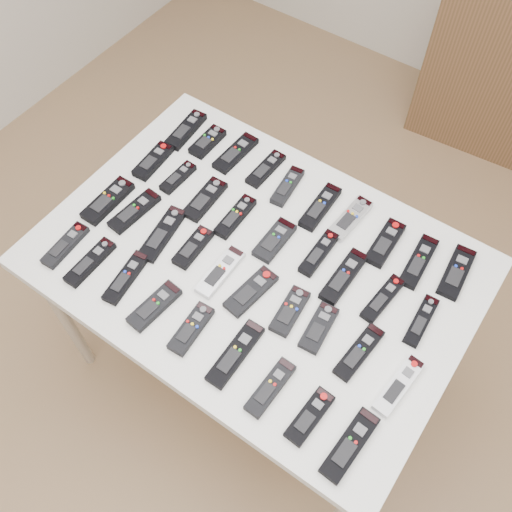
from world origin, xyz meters
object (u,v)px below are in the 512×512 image
Objects in this scene: remote_1 at (208,142)px; remote_30 at (90,262)px; remote_15 at (319,253)px; remote_17 at (383,299)px; remote_25 at (290,311)px; remote_14 at (275,240)px; remote_31 at (126,277)px; remote_29 at (65,245)px; remote_8 at (419,262)px; remote_10 at (153,161)px; remote_28 at (399,386)px; remote_36 at (310,416)px; remote_33 at (191,329)px; remote_35 at (270,387)px; remote_26 at (319,328)px; remote_32 at (154,306)px; remote_12 at (205,199)px; remote_5 at (320,207)px; remote_34 at (235,354)px; remote_19 at (108,201)px; remote_11 at (178,177)px; remote_3 at (266,169)px; remote_22 at (193,247)px; remote_4 at (287,186)px; remote_0 at (186,130)px; remote_9 at (456,272)px; remote_21 at (162,234)px; remote_27 at (359,352)px; remote_37 at (350,445)px; table at (256,270)px; remote_18 at (421,321)px; remote_20 at (135,211)px; remote_23 at (220,272)px; remote_2 at (236,153)px; remote_6 at (350,219)px; remote_24 at (251,291)px; remote_16 at (344,277)px; remote_13 at (235,217)px; remote_7 at (385,243)px.

remote_1 is 0.58m from remote_30.
remote_15 is 0.23m from remote_17.
remote_25 is 0.86× the size of remote_30.
remote_31 is (-0.28, -0.35, -0.00)m from remote_14.
remote_8 is at bearing 28.11° from remote_29.
remote_28 is at bearing -16.50° from remote_10.
remote_15 reaches higher than remote_30.
remote_25 and remote_36 have the same top height.
remote_33 and remote_35 have the same top height.
remote_26 is 0.96× the size of remote_36.
remote_32 is (0.13, -0.02, 0.00)m from remote_31.
remote_14 is 0.55m from remote_28.
remote_12 is at bearing 155.83° from remote_26.
remote_5 is 1.12× the size of remote_29.
remote_19 is at bearing 162.74° from remote_34.
remote_28 is (0.91, -0.22, -0.00)m from remote_11.
remote_3 is 0.37m from remote_10.
remote_11 is 0.93× the size of remote_22.
remote_0 is at bearing 172.12° from remote_4.
remote_30 is at bearing -151.94° from remote_9.
remote_21 is (-0.65, -0.18, -0.00)m from remote_17.
remote_37 is at bearing -61.00° from remote_27.
remote_35 is at bearing -72.36° from remote_5.
remote_5 is (0.06, 0.27, 0.07)m from table.
remote_18 is at bearing 0.81° from remote_14.
remote_8 is at bearing 114.93° from remote_18.
remote_30 is (0.02, -0.22, 0.00)m from remote_20.
remote_22 reaches higher than remote_27.
remote_35 is (-0.11, -0.39, 0.00)m from remote_17.
remote_20 is at bearing 175.49° from remote_23.
remote_5 is 0.92× the size of remote_21.
remote_20 is 1.14× the size of remote_33.
remote_28 is at bearing -24.57° from remote_2.
remote_6 is 0.99× the size of remote_27.
remote_15 reaches higher than remote_4.
remote_27 is at bearing 9.81° from remote_24.
remote_16 is at bearing -37.40° from remote_4.
remote_11 is 0.64m from remote_34.
remote_2 is at bearing 124.50° from remote_13.
remote_27 is 0.33m from remote_34.
remote_14 reaches higher than remote_9.
remote_33 reaches higher than remote_8.
remote_31 is at bearing -37.55° from remote_19.
remote_7 is 0.33m from remote_14.
remote_24 is 0.39m from remote_36.
remote_27 is at bearing -16.87° from remote_10.
remote_28 is at bearing -59.64° from remote_7.
remote_6 is 0.49m from remote_22.
remote_10 reaches higher than remote_11.
remote_35 is at bearing -30.62° from remote_22.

